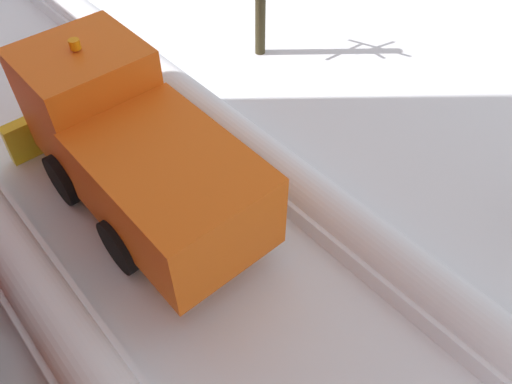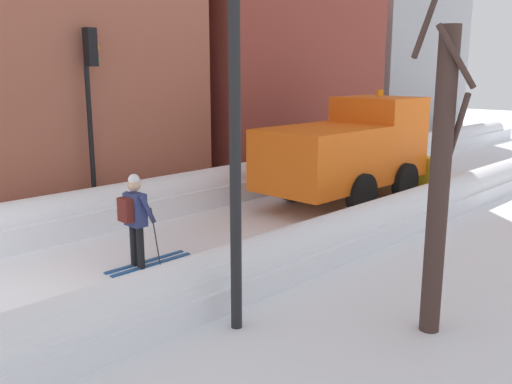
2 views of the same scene
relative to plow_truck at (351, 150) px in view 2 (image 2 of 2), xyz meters
The scene contains 9 objects.
ground_plane 1.53m from the plow_truck, 103.35° to the left, with size 80.00×80.00×0.00m, color white.
snowbank_left 2.88m from the plow_truck, behind, with size 1.10×36.00×1.00m.
snowbank_right 2.74m from the plow_truck, ahead, with size 1.10×36.00×0.90m.
building_concrete_far 15.41m from the plow_truck, 120.08° to the left, with size 6.73×8.09×8.84m.
plow_truck is the anchor object (origin of this frame).
skier 7.36m from the plow_truck, 88.15° to the right, with size 0.62×1.80×1.81m.
traffic_light_pole 7.13m from the plow_truck, 120.52° to the right, with size 0.28×0.42×4.66m.
street_lamp 8.70m from the plow_truck, 66.38° to the right, with size 0.40×0.40×5.31m.
bare_tree_near 8.08m from the plow_truck, 47.23° to the right, with size 0.69×0.86×5.11m.
Camera 2 is at (8.89, -3.35, 3.67)m, focal length 38.80 mm.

